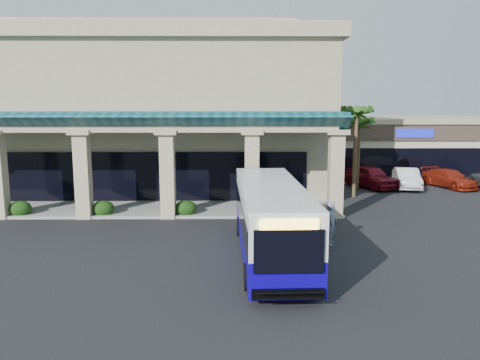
{
  "coord_description": "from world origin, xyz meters",
  "views": [
    {
      "loc": [
        0.6,
        -19.49,
        6.03
      ],
      "look_at": [
        0.86,
        4.34,
        2.2
      ],
      "focal_mm": 35.0,
      "sensor_mm": 36.0,
      "label": 1
    }
  ],
  "objects_px": {
    "car_silver": "(370,176)",
    "car_white": "(407,178)",
    "pedestrian": "(332,223)",
    "transit_bus": "(271,221)",
    "car_red": "(449,178)"
  },
  "relations": [
    {
      "from": "car_silver",
      "to": "car_white",
      "type": "distance_m",
      "value": 2.61
    },
    {
      "from": "pedestrian",
      "to": "car_white",
      "type": "height_order",
      "value": "pedestrian"
    },
    {
      "from": "car_silver",
      "to": "pedestrian",
      "type": "bearing_deg",
      "value": -135.43
    },
    {
      "from": "car_white",
      "to": "transit_bus",
      "type": "bearing_deg",
      "value": -114.67
    },
    {
      "from": "transit_bus",
      "to": "car_silver",
      "type": "height_order",
      "value": "transit_bus"
    },
    {
      "from": "car_red",
      "to": "car_white",
      "type": "bearing_deg",
      "value": 166.93
    },
    {
      "from": "pedestrian",
      "to": "car_red",
      "type": "height_order",
      "value": "pedestrian"
    },
    {
      "from": "pedestrian",
      "to": "transit_bus",
      "type": "bearing_deg",
      "value": 140.1
    },
    {
      "from": "pedestrian",
      "to": "car_red",
      "type": "xyz_separation_m",
      "value": [
        11.63,
        14.17,
        -0.27
      ]
    },
    {
      "from": "transit_bus",
      "to": "car_silver",
      "type": "xyz_separation_m",
      "value": [
        8.56,
        15.84,
        -0.64
      ]
    },
    {
      "from": "car_white",
      "to": "car_red",
      "type": "height_order",
      "value": "car_white"
    },
    {
      "from": "car_white",
      "to": "car_red",
      "type": "bearing_deg",
      "value": 17.46
    },
    {
      "from": "pedestrian",
      "to": "car_white",
      "type": "relative_size",
      "value": 0.42
    },
    {
      "from": "car_red",
      "to": "car_silver",
      "type": "bearing_deg",
      "value": 160.38
    },
    {
      "from": "car_silver",
      "to": "car_white",
      "type": "bearing_deg",
      "value": -31.84
    }
  ]
}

